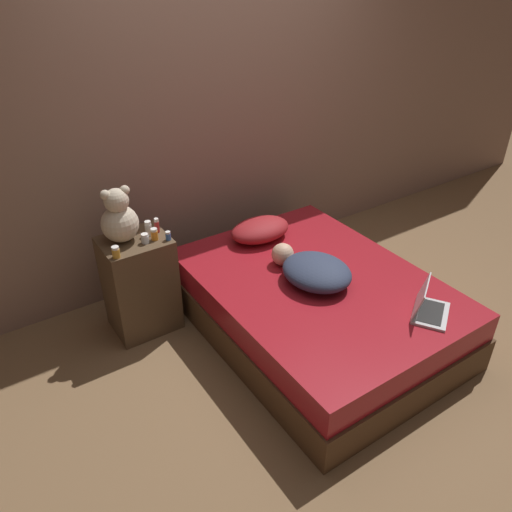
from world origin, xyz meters
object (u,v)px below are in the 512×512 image
bottle_amber (116,252)px  bottle_red (157,225)px  person_lying (313,270)px  bottle_orange (154,234)px  teddy_bear (119,218)px  bottle_clear (145,238)px  pillow (260,230)px  bottle_blue (168,236)px  bottle_white (148,228)px  laptop (427,307)px

bottle_amber → bottle_red: bearing=24.6°
person_lying → bottle_red: (-0.76, 0.71, 0.24)m
person_lying → bottle_orange: (-0.81, 0.63, 0.23)m
person_lying → teddy_bear: teddy_bear is taller
bottle_orange → bottle_clear: bottle_orange is taller
pillow → bottle_amber: (-1.11, -0.09, 0.23)m
teddy_bear → bottle_amber: size_ratio=4.89×
bottle_blue → pillow: bearing=5.3°
person_lying → bottle_orange: size_ratio=8.12×
person_lying → bottle_white: size_ratio=6.39×
person_lying → teddy_bear: 1.28m
teddy_bear → bottle_clear: size_ratio=5.72×
teddy_bear → bottle_red: bearing=-6.2°
bottle_blue → bottle_white: bearing=122.0°
person_lying → bottle_orange: bearing=132.3°
bottle_red → bottle_amber: (-0.34, -0.15, -0.01)m
bottle_red → bottle_white: size_ratio=0.98×
teddy_bear → bottle_red: teddy_bear is taller
bottle_amber → bottle_white: bearing=28.1°
bottle_red → bottle_orange: bottle_red is taller
laptop → pillow: bearing=71.2°
bottle_orange → bottle_clear: 0.07m
bottle_white → bottle_orange: bearing=-84.0°
bottle_clear → bottle_blue: size_ratio=1.07×
pillow → laptop: laptop is taller
person_lying → laptop: (0.34, -0.65, -0.03)m
laptop → bottle_amber: (-1.44, 1.21, 0.26)m
pillow → teddy_bear: (-1.01, 0.09, 0.35)m
laptop → bottle_red: 1.77m
person_lying → laptop: laptop is taller
person_lying → bottle_blue: (-0.74, 0.57, 0.22)m
teddy_bear → bottle_red: size_ratio=3.66×
pillow → laptop: size_ratio=1.35×
bottle_red → bottle_blue: 0.14m
bottle_blue → laptop: bearing=-48.5°
laptop → bottle_amber: size_ratio=4.65×
pillow → bottle_red: bearing=175.3°
laptop → bottle_orange: 1.74m
bottle_red → bottle_clear: 0.15m
bottle_white → bottle_amber: bottle_white is taller
pillow → bottle_amber: bottle_amber is taller
teddy_bear → bottle_white: bearing=-11.3°
teddy_bear → bottle_red: 0.26m
teddy_bear → bottle_orange: size_ratio=4.57×
laptop → bottle_orange: bearing=99.4°
teddy_bear → bottle_white: (0.17, -0.03, -0.11)m
bottle_red → bottle_amber: 0.37m
bottle_clear → bottle_white: bearing=53.2°
laptop → bottle_white: bottle_white is taller
person_lying → bottle_blue: bearing=132.1°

